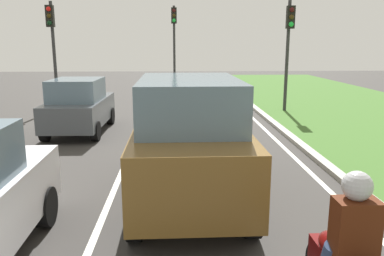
{
  "coord_description": "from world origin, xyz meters",
  "views": [
    {
      "loc": [
        0.55,
        2.03,
        2.86
      ],
      "look_at": [
        0.88,
        9.63,
        1.2
      ],
      "focal_mm": 36.04,
      "sensor_mm": 36.0,
      "label": 1
    }
  ],
  "objects_px": {
    "traffic_light_far_median": "(174,33)",
    "rider_person": "(353,228)",
    "traffic_light_near_right": "(289,37)",
    "car_suv_ahead": "(189,139)",
    "car_hatchback_far": "(79,106)",
    "traffic_light_overhead_left": "(52,36)"
  },
  "relations": [
    {
      "from": "car_suv_ahead",
      "to": "traffic_light_far_median",
      "type": "relative_size",
      "value": 0.89
    },
    {
      "from": "car_hatchback_far",
      "to": "traffic_light_near_right",
      "type": "xyz_separation_m",
      "value": [
        7.86,
        3.53,
        2.25
      ]
    },
    {
      "from": "car_hatchback_far",
      "to": "rider_person",
      "type": "height_order",
      "value": "car_hatchback_far"
    },
    {
      "from": "traffic_light_far_median",
      "to": "rider_person",
      "type": "bearing_deg",
      "value": -85.22
    },
    {
      "from": "rider_person",
      "to": "traffic_light_far_median",
      "type": "xyz_separation_m",
      "value": [
        -1.69,
        20.17,
        2.29
      ]
    },
    {
      "from": "car_suv_ahead",
      "to": "traffic_light_near_right",
      "type": "relative_size",
      "value": 0.98
    },
    {
      "from": "car_hatchback_far",
      "to": "traffic_light_overhead_left",
      "type": "relative_size",
      "value": 0.8
    },
    {
      "from": "car_suv_ahead",
      "to": "car_hatchback_far",
      "type": "distance_m",
      "value": 6.72
    },
    {
      "from": "traffic_light_far_median",
      "to": "car_hatchback_far",
      "type": "bearing_deg",
      "value": -106.05
    },
    {
      "from": "car_suv_ahead",
      "to": "traffic_light_far_median",
      "type": "xyz_separation_m",
      "value": [
        -0.28,
        16.59,
        2.31
      ]
    },
    {
      "from": "car_hatchback_far",
      "to": "traffic_light_far_median",
      "type": "bearing_deg",
      "value": 74.84
    },
    {
      "from": "rider_person",
      "to": "traffic_light_overhead_left",
      "type": "bearing_deg",
      "value": 115.97
    },
    {
      "from": "car_suv_ahead",
      "to": "rider_person",
      "type": "bearing_deg",
      "value": -69.16
    },
    {
      "from": "car_hatchback_far",
      "to": "traffic_light_overhead_left",
      "type": "xyz_separation_m",
      "value": [
        -2.14,
        4.69,
        2.3
      ]
    },
    {
      "from": "rider_person",
      "to": "traffic_light_near_right",
      "type": "height_order",
      "value": "traffic_light_near_right"
    },
    {
      "from": "rider_person",
      "to": "car_suv_ahead",
      "type": "bearing_deg",
      "value": 111.1
    },
    {
      "from": "rider_person",
      "to": "traffic_light_near_right",
      "type": "bearing_deg",
      "value": 76.35
    },
    {
      "from": "car_suv_ahead",
      "to": "traffic_light_overhead_left",
      "type": "relative_size",
      "value": 0.97
    },
    {
      "from": "car_hatchback_far",
      "to": "traffic_light_far_median",
      "type": "height_order",
      "value": "traffic_light_far_median"
    },
    {
      "from": "car_suv_ahead",
      "to": "traffic_light_near_right",
      "type": "bearing_deg",
      "value": 63.83
    },
    {
      "from": "car_suv_ahead",
      "to": "traffic_light_overhead_left",
      "type": "xyz_separation_m",
      "value": [
        -5.53,
        10.48,
        2.02
      ]
    },
    {
      "from": "car_hatchback_far",
      "to": "traffic_light_near_right",
      "type": "relative_size",
      "value": 0.8
    }
  ]
}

